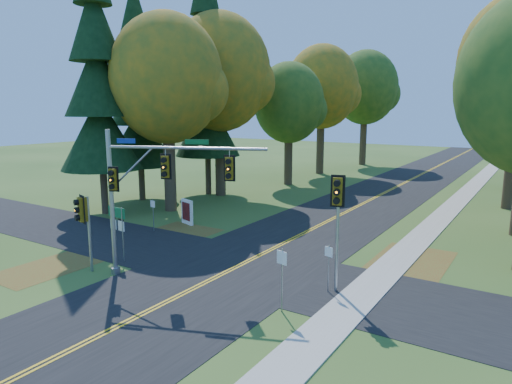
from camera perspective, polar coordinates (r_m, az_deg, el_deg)
The scene contains 25 objects.
ground at distance 20.73m, azimuth -5.46°, elevation -10.81°, with size 160.00×160.00×0.00m, color #2E4E1B.
road_main at distance 20.73m, azimuth -5.47°, elevation -10.79°, with size 8.00×160.00×0.02m, color black.
road_cross at distance 22.23m, azimuth -2.24°, elevation -9.25°, with size 60.00×6.00×0.02m, color black.
centerline_left at distance 20.78m, azimuth -5.69°, elevation -10.69°, with size 0.10×160.00×0.01m, color gold.
centerline_right at distance 20.67m, azimuth -5.24°, elevation -10.81°, with size 0.10×160.00×0.01m, color gold.
sidewalk_east at distance 17.85m, azimuth 10.92°, elevation -14.50°, with size 1.60×160.00×0.06m, color #9E998E.
leaf_patch_w_near at distance 27.67m, azimuth -10.96°, elevation -5.46°, with size 4.00×6.00×0.00m, color brown.
leaf_patch_e at distance 23.01m, azimuth 18.01°, elevation -9.09°, with size 3.50×8.00×0.00m, color brown.
leaf_patch_w_far at distance 24.18m, azimuth -24.37°, elevation -8.57°, with size 3.00×5.00×0.00m, color brown.
tree_w_a at distance 33.78m, azimuth -10.91°, elevation 13.64°, with size 8.00×8.00×14.15m.
tree_w_b at distance 39.48m, azimuth -4.47°, elevation 14.59°, with size 8.60×8.60×15.38m.
tree_w_c at distance 45.09m, azimuth 4.26°, elevation 10.99°, with size 6.80×6.80×11.91m.
tree_w_d at distance 53.19m, azimuth 8.33°, elevation 12.81°, with size 8.20×8.20×14.56m.
tree_w_e at distance 62.86m, azimuth 13.60°, elevation 12.52°, with size 8.40×8.40×14.97m.
pine_a at distance 33.96m, azimuth -19.18°, elevation 12.73°, with size 5.60×5.60×19.48m.
pine_b at distance 38.32m, azimuth -14.53°, elevation 11.12°, with size 5.60×5.60×17.31m.
pine_c at distance 40.00m, azimuth -6.21°, elevation 13.54°, with size 5.60×5.60×20.56m.
traffic_mast at distance 20.40m, azimuth -13.36°, elevation 0.96°, with size 6.80×3.01×6.59m.
east_signal_pole at distance 18.42m, azimuth 10.15°, elevation -1.52°, with size 0.56×0.66×4.92m.
ped_signal_pole at distance 22.14m, azimuth -20.79°, elevation -2.75°, with size 0.56×0.66×3.64m.
route_sign_cluster at distance 23.62m, azimuth -16.99°, elevation -3.62°, with size 1.29×0.18×2.76m.
info_kiosk at distance 30.14m, azimuth -8.61°, elevation -2.48°, with size 1.17×0.51×1.63m.
reg_sign_e_north at distance 19.10m, azimuth 9.06°, elevation -8.41°, with size 0.38×0.13×2.01m.
reg_sign_e_south at distance 17.03m, azimuth 3.25°, elevation -9.59°, with size 0.46×0.15×2.44m.
reg_sign_w at distance 28.61m, azimuth -12.75°, elevation -2.17°, with size 0.39×0.07×2.01m.
Camera 1 is at (12.04, -15.12, 7.51)m, focal length 32.00 mm.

